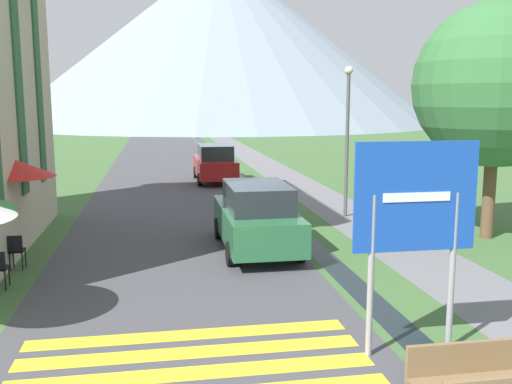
% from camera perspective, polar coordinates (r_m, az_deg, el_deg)
% --- Properties ---
extents(ground_plane, '(160.00, 160.00, 0.00)m').
position_cam_1_polar(ground_plane, '(24.30, -2.75, -0.21)').
color(ground_plane, '#3D6033').
extents(road, '(6.40, 60.00, 0.01)m').
position_cam_1_polar(road, '(34.03, -9.04, 2.42)').
color(road, '#424247').
rests_on(road, ground_plane).
extents(footpath, '(2.20, 60.00, 0.01)m').
position_cam_1_polar(footpath, '(34.65, 1.10, 2.65)').
color(footpath, slate).
rests_on(footpath, ground_plane).
extents(drainage_channel, '(0.60, 60.00, 0.00)m').
position_cam_1_polar(drainage_channel, '(34.28, -2.84, 2.57)').
color(drainage_channel, black).
rests_on(drainage_channel, ground_plane).
extents(crosswalk_marking, '(5.44, 2.54, 0.01)m').
position_cam_1_polar(crosswalk_marking, '(9.18, -6.31, -16.58)').
color(crosswalk_marking, yellow).
rests_on(crosswalk_marking, ground_plane).
extents(mountain_distant, '(68.47, 68.47, 26.88)m').
position_cam_1_polar(mountain_distant, '(95.27, -3.53, 14.95)').
color(mountain_distant, gray).
rests_on(mountain_distant, ground_plane).
extents(road_sign, '(1.98, 0.11, 3.38)m').
position_cam_1_polar(road_sign, '(9.09, 15.62, -2.24)').
color(road_sign, gray).
rests_on(road_sign, ground_plane).
extents(parked_car_near, '(1.93, 4.47, 1.82)m').
position_cam_1_polar(parked_car_near, '(15.15, 0.05, -2.49)').
color(parked_car_near, '#28663D').
rests_on(parked_car_near, ground_plane).
extents(parked_car_far, '(1.90, 4.46, 1.82)m').
position_cam_1_polar(parked_car_far, '(27.90, -4.12, 2.90)').
color(parked_car_far, '#A31919').
rests_on(parked_car_far, ground_plane).
extents(cafe_chair_far_left, '(0.40, 0.40, 0.85)m').
position_cam_1_polar(cafe_chair_far_left, '(14.65, -22.98, -5.25)').
color(cafe_chair_far_left, black).
rests_on(cafe_chair_far_left, ground_plane).
extents(cafe_chair_far_right, '(0.40, 0.40, 0.85)m').
position_cam_1_polar(cafe_chair_far_right, '(14.70, -24.03, -5.28)').
color(cafe_chair_far_right, black).
rests_on(cafe_chair_far_right, ground_plane).
extents(cafe_umbrella_rear_red, '(1.96, 1.96, 2.50)m').
position_cam_1_polar(cafe_umbrella_rear_red, '(15.53, -22.92, 2.18)').
color(cafe_umbrella_rear_red, '#B7B2A8').
rests_on(cafe_umbrella_rear_red, ground_plane).
extents(streetlamp, '(0.28, 0.28, 5.08)m').
position_cam_1_polar(streetlamp, '(19.56, 9.13, 6.29)').
color(streetlamp, '#515156').
rests_on(streetlamp, ground_plane).
extents(tree_by_path, '(4.64, 4.64, 6.72)m').
position_cam_1_polar(tree_by_path, '(17.58, 22.89, 9.81)').
color(tree_by_path, brown).
rests_on(tree_by_path, ground_plane).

